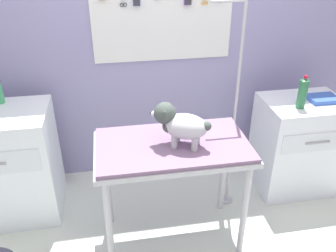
{
  "coord_description": "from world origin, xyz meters",
  "views": [
    {
      "loc": [
        -0.4,
        -1.68,
        2.09
      ],
      "look_at": [
        -0.05,
        0.33,
        0.95
      ],
      "focal_mm": 38.05,
      "sensor_mm": 36.0,
      "label": 1
    }
  ],
  "objects_px": {
    "grooming_table": "(173,154)",
    "cabinet_right": "(297,145)",
    "dog": "(179,124)",
    "counter_left": "(4,165)",
    "grooming_arm": "(233,121)",
    "soda_bottle": "(303,93)"
  },
  "relations": [
    {
      "from": "cabinet_right",
      "to": "soda_bottle",
      "type": "height_order",
      "value": "soda_bottle"
    },
    {
      "from": "dog",
      "to": "grooming_arm",
      "type": "bearing_deg",
      "value": 34.32
    },
    {
      "from": "soda_bottle",
      "to": "dog",
      "type": "bearing_deg",
      "value": -160.69
    },
    {
      "from": "grooming_table",
      "to": "cabinet_right",
      "type": "relative_size",
      "value": 1.24
    },
    {
      "from": "counter_left",
      "to": "cabinet_right",
      "type": "relative_size",
      "value": 1.08
    },
    {
      "from": "cabinet_right",
      "to": "soda_bottle",
      "type": "distance_m",
      "value": 0.57
    },
    {
      "from": "grooming_table",
      "to": "dog",
      "type": "xyz_separation_m",
      "value": [
        0.04,
        -0.02,
        0.24
      ]
    },
    {
      "from": "dog",
      "to": "cabinet_right",
      "type": "height_order",
      "value": "dog"
    },
    {
      "from": "grooming_table",
      "to": "cabinet_right",
      "type": "bearing_deg",
      "value": 20.44
    },
    {
      "from": "grooming_table",
      "to": "counter_left",
      "type": "height_order",
      "value": "counter_left"
    },
    {
      "from": "grooming_table",
      "to": "soda_bottle",
      "type": "distance_m",
      "value": 1.17
    },
    {
      "from": "grooming_table",
      "to": "dog",
      "type": "height_order",
      "value": "dog"
    },
    {
      "from": "grooming_arm",
      "to": "soda_bottle",
      "type": "relative_size",
      "value": 6.29
    },
    {
      "from": "counter_left",
      "to": "grooming_table",
      "type": "bearing_deg",
      "value": -22.37
    },
    {
      "from": "soda_bottle",
      "to": "cabinet_right",
      "type": "bearing_deg",
      "value": 42.2
    },
    {
      "from": "counter_left",
      "to": "cabinet_right",
      "type": "bearing_deg",
      "value": -1.64
    },
    {
      "from": "counter_left",
      "to": "cabinet_right",
      "type": "distance_m",
      "value": 2.46
    },
    {
      "from": "dog",
      "to": "soda_bottle",
      "type": "height_order",
      "value": "dog"
    },
    {
      "from": "grooming_table",
      "to": "soda_bottle",
      "type": "bearing_deg",
      "value": 17.69
    },
    {
      "from": "dog",
      "to": "cabinet_right",
      "type": "xyz_separation_m",
      "value": [
        1.16,
        0.47,
        -0.57
      ]
    },
    {
      "from": "grooming_table",
      "to": "grooming_arm",
      "type": "bearing_deg",
      "value": 30.71
    },
    {
      "from": "grooming_table",
      "to": "cabinet_right",
      "type": "xyz_separation_m",
      "value": [
        1.2,
        0.45,
        -0.33
      ]
    }
  ]
}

